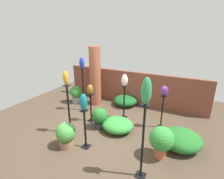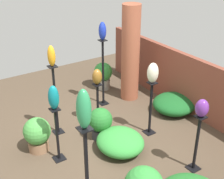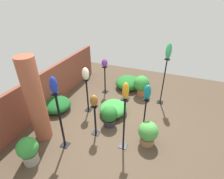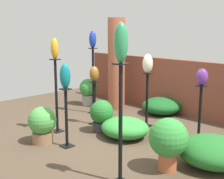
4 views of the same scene
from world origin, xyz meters
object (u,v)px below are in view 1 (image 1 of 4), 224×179
pedestal_amber (69,112)px  potted_plant_front_right (161,140)px  art_vase_bronze (90,90)px  pedestal_jade (143,145)px  art_vase_amber (66,78)px  art_vase_violet (164,91)px  potted_plant_back_center (100,117)px  potted_plant_near_pillar (76,93)px  pedestal_violet (162,113)px  pedestal_ivory (124,104)px  potted_plant_front_left (66,134)px  art_vase_teal (84,102)px  art_vase_cobalt (82,63)px  art_vase_jade (146,91)px  brick_pillar (95,76)px  pedestal_cobalt (83,92)px  art_vase_ivory (125,80)px  pedestal_teal (85,131)px  pedestal_bronze (91,109)px

pedestal_amber → potted_plant_front_right: size_ratio=1.85×
pedestal_amber → art_vase_bronze: size_ratio=4.47×
pedestal_jade → art_vase_amber: size_ratio=4.06×
art_vase_violet → art_vase_amber: art_vase_amber is taller
potted_plant_back_center → art_vase_bronze: bearing=154.5°
art_vase_amber → potted_plant_near_pillar: size_ratio=0.56×
pedestal_violet → pedestal_ivory: bearing=177.3°
potted_plant_front_left → art_vase_teal: bearing=23.8°
pedestal_amber → potted_plant_front_left: bearing=-58.9°
pedestal_violet → art_vase_teal: bearing=-129.6°
art_vase_teal → art_vase_cobalt: bearing=126.6°
pedestal_violet → potted_plant_front_right: (0.27, -1.31, -0.01)m
art_vase_jade → brick_pillar: bearing=135.6°
brick_pillar → art_vase_cobalt: size_ratio=5.75×
pedestal_cobalt → art_vase_teal: (1.28, -1.72, 0.51)m
pedestal_cobalt → potted_plant_back_center: (1.12, -0.76, -0.38)m
art_vase_ivory → potted_plant_back_center: size_ratio=0.62×
pedestal_teal → art_vase_ivory: bearing=82.6°
art_vase_bronze → art_vase_ivory: (0.85, 0.68, 0.23)m
potted_plant_front_right → pedestal_bronze: bearing=163.8°
pedestal_bronze → art_vase_jade: bearing=-33.8°
pedestal_bronze → potted_plant_front_left: (0.16, -1.37, -0.06)m
pedestal_amber → potted_plant_near_pillar: (-1.19, 1.81, -0.27)m
pedestal_violet → pedestal_cobalt: (-2.76, -0.07, 0.25)m
pedestal_violet → pedestal_cobalt: size_ratio=0.67×
pedestal_ivory → art_vase_ivory: 0.80m
art_vase_teal → potted_plant_front_right: art_vase_teal is taller
potted_plant_front_right → art_vase_amber: bearing=-176.6°
pedestal_bronze → pedestal_jade: size_ratio=0.57×
potted_plant_back_center → pedestal_cobalt: bearing=145.7°
pedestal_cobalt → potted_plant_near_pillar: size_ratio=2.22×
pedestal_bronze → art_vase_violet: bearing=16.5°
brick_pillar → art_vase_bronze: size_ratio=7.01×
potted_plant_back_center → art_vase_violet: bearing=27.0°
pedestal_ivory → potted_plant_front_left: size_ratio=1.70×
pedestal_teal → art_vase_bronze: art_vase_bronze is taller
pedestal_jade → pedestal_teal: 1.57m
pedestal_amber → pedestal_teal: 0.86m
pedestal_cobalt → art_vase_ivory: 1.63m
brick_pillar → potted_plant_front_right: brick_pillar is taller
pedestal_cobalt → art_vase_ivory: bearing=5.0°
pedestal_bronze → potted_plant_front_left: size_ratio=1.40×
pedestal_jade → potted_plant_back_center: 2.11m
pedestal_cobalt → art_vase_bronze: bearing=-39.4°
art_vase_amber → pedestal_teal: bearing=-23.5°
pedestal_violet → pedestal_ivory: size_ratio=0.93×
brick_pillar → potted_plant_back_center: (1.05, -1.46, -0.78)m
pedestal_teal → potted_plant_near_pillar: (-1.96, 2.15, -0.07)m
art_vase_cobalt → potted_plant_back_center: size_ratio=0.62×
art_vase_amber → art_vase_ivory: (1.01, 1.52, -0.32)m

